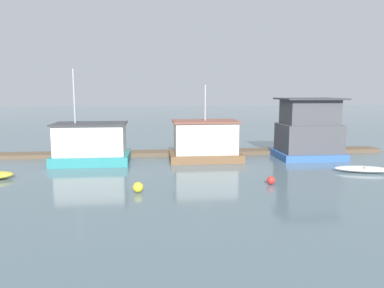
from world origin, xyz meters
The scene contains 9 objects.
ground_plane centered at (0.00, 0.00, 0.00)m, with size 200.00×200.00×0.00m, color slate.
dock_walkway centered at (0.00, 2.62, 0.15)m, with size 33.80×1.85×0.30m, color brown.
houseboat_teal centered at (-7.49, -0.53, 1.44)m, with size 5.53×3.62×6.93m.
houseboat_brown centered at (1.12, -0.05, 1.45)m, with size 5.51×3.76×5.81m.
houseboat_blue centered at (9.46, -0.09, 2.18)m, with size 5.01×3.99×4.79m.
dinghy_white centered at (10.94, -5.58, 0.20)m, with size 3.77×2.16×0.40m.
mooring_post_near_left centered at (9.63, 1.45, 0.96)m, with size 0.31×0.31×1.92m, color #846B4C.
buoy_red centered at (3.84, -8.09, 0.24)m, with size 0.48×0.48×0.48m, color red.
buoy_yellow centered at (-3.74, -9.01, 0.28)m, with size 0.56×0.56×0.56m, color yellow.
Camera 1 is at (-2.92, -28.59, 5.42)m, focal length 35.00 mm.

